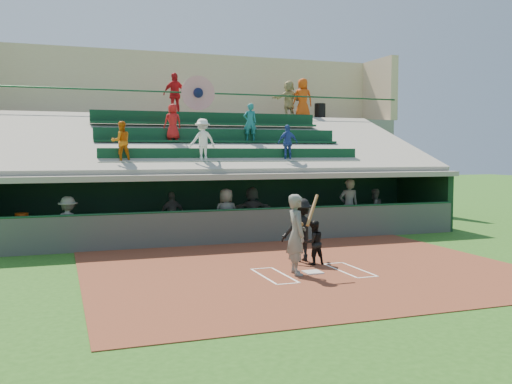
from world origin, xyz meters
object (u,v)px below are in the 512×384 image
object	(u,v)px
water_cooler	(22,219)
home_plate	(313,272)
batter_at_plate	(297,234)
white_table	(21,237)
trash_bin	(320,112)
catcher	(314,243)

from	to	relation	value
water_cooler	home_plate	bearing A→B (deg)	-40.50
home_plate	batter_at_plate	bearing A→B (deg)	-175.24
home_plate	white_table	xyz separation A→B (m)	(-7.01, 6.03, 0.36)
white_table	batter_at_plate	bearing A→B (deg)	-63.94
water_cooler	trash_bin	size ratio (longest dim) A/B	0.48
home_plate	batter_at_plate	world-z (taller)	batter_at_plate
water_cooler	trash_bin	xyz separation A→B (m)	(13.51, 7.31, 4.06)
batter_at_plate	catcher	xyz separation A→B (m)	(0.93, 0.99, -0.41)
home_plate	water_cooler	world-z (taller)	water_cooler
white_table	home_plate	bearing A→B (deg)	-61.87
white_table	trash_bin	bearing A→B (deg)	6.94
white_table	water_cooler	size ratio (longest dim) A/B	2.08
home_plate	batter_at_plate	xyz separation A→B (m)	(-0.45, -0.04, 0.97)
water_cooler	trash_bin	bearing A→B (deg)	28.43
home_plate	batter_at_plate	distance (m)	1.07
white_table	catcher	bearing A→B (deg)	-55.34
home_plate	trash_bin	bearing A→B (deg)	63.80
water_cooler	catcher	bearing A→B (deg)	-33.91
catcher	trash_bin	world-z (taller)	trash_bin
batter_at_plate	white_table	size ratio (longest dim) A/B	2.40
home_plate	catcher	xyz separation A→B (m)	(0.47, 0.95, 0.57)
white_table	trash_bin	size ratio (longest dim) A/B	1.00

